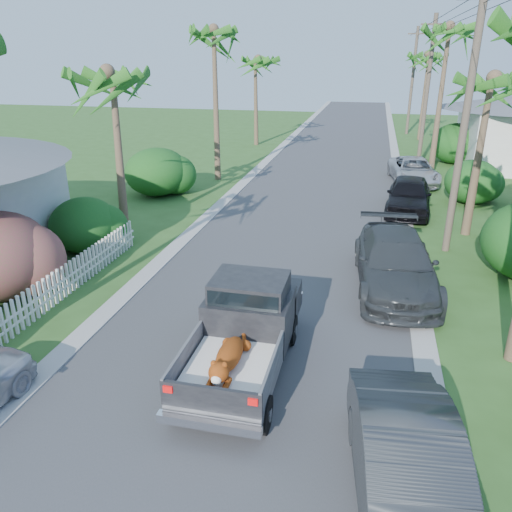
% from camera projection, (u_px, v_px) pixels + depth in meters
% --- Properties ---
extents(ground, '(120.00, 120.00, 0.00)m').
position_uv_depth(ground, '(174.00, 509.00, 8.00)').
color(ground, '#315720').
rests_on(ground, ground).
extents(road, '(8.00, 100.00, 0.02)m').
position_uv_depth(road, '(326.00, 173.00, 30.58)').
color(road, '#38383A').
rests_on(road, ground).
extents(curb_left, '(0.60, 100.00, 0.06)m').
position_uv_depth(curb_left, '(258.00, 169.00, 31.46)').
color(curb_left, '#A5A39E').
rests_on(curb_left, ground).
extents(curb_right, '(0.60, 100.00, 0.06)m').
position_uv_depth(curb_right, '(398.00, 176.00, 29.67)').
color(curb_right, '#A5A39E').
rests_on(curb_right, ground).
extents(pickup_truck, '(1.98, 5.12, 2.06)m').
position_uv_depth(pickup_truck, '(247.00, 324.00, 11.49)').
color(pickup_truck, black).
rests_on(pickup_truck, ground).
extents(parked_car_rn, '(2.16, 4.69, 1.49)m').
position_uv_depth(parked_car_rn, '(409.00, 470.00, 7.79)').
color(parked_car_rn, '#2B2E30').
rests_on(parked_car_rn, ground).
extents(parked_car_rm, '(2.77, 5.84, 1.65)m').
position_uv_depth(parked_car_rm, '(395.00, 263.00, 15.31)').
color(parked_car_rm, '#333739').
rests_on(parked_car_rm, ground).
extents(parked_car_rf, '(2.31, 4.88, 1.61)m').
position_uv_depth(parked_car_rf, '(409.00, 195.00, 22.71)').
color(parked_car_rf, black).
rests_on(parked_car_rf, ground).
extents(parked_car_rd, '(2.88, 5.23, 1.39)m').
position_uv_depth(parked_car_rd, '(413.00, 171.00, 28.00)').
color(parked_car_rd, '#B7B9BE').
rests_on(parked_car_rd, ground).
extents(palm_l_b, '(4.40, 4.40, 7.40)m').
position_uv_depth(palm_l_b, '(110.00, 73.00, 17.94)').
color(palm_l_b, brown).
rests_on(palm_l_b, ground).
extents(palm_l_c, '(4.40, 4.40, 9.20)m').
position_uv_depth(palm_l_c, '(214.00, 31.00, 26.14)').
color(palm_l_c, brown).
rests_on(palm_l_c, ground).
extents(palm_l_d, '(4.40, 4.40, 7.70)m').
position_uv_depth(palm_l_d, '(256.00, 59.00, 37.64)').
color(palm_l_d, brown).
rests_on(palm_l_d, ground).
extents(palm_r_b, '(4.40, 4.40, 7.20)m').
position_uv_depth(palm_r_b, '(491.00, 79.00, 17.94)').
color(palm_r_b, brown).
rests_on(palm_r_b, ground).
extents(palm_r_c, '(4.40, 4.40, 9.40)m').
position_uv_depth(palm_r_c, '(450.00, 28.00, 27.14)').
color(palm_r_c, brown).
rests_on(palm_r_c, ground).
extents(palm_r_d, '(4.40, 4.40, 8.00)m').
position_uv_depth(palm_r_d, '(429.00, 55.00, 40.24)').
color(palm_r_d, brown).
rests_on(palm_r_d, ground).
extents(shrub_l_c, '(2.40, 2.64, 2.00)m').
position_uv_depth(shrub_l_c, '(84.00, 225.00, 18.20)').
color(shrub_l_c, '#134218').
rests_on(shrub_l_c, ground).
extents(shrub_l_d, '(3.20, 3.52, 2.40)m').
position_uv_depth(shrub_l_d, '(157.00, 172.00, 25.47)').
color(shrub_l_d, '#134218').
rests_on(shrub_l_d, ground).
extents(shrub_r_c, '(2.60, 2.86, 2.10)m').
position_uv_depth(shrub_r_c, '(472.00, 182.00, 24.11)').
color(shrub_r_c, '#134218').
rests_on(shrub_r_c, ground).
extents(shrub_r_d, '(3.20, 3.52, 2.60)m').
position_uv_depth(shrub_r_d, '(456.00, 144.00, 32.94)').
color(shrub_r_d, '#134218').
rests_on(shrub_r_d, ground).
extents(picket_fence, '(0.10, 11.00, 1.00)m').
position_uv_depth(picket_fence, '(46.00, 295.00, 14.03)').
color(picket_fence, white).
rests_on(picket_fence, ground).
extents(utility_pole_b, '(1.60, 0.26, 9.00)m').
position_uv_depth(utility_pole_b, '(465.00, 124.00, 16.85)').
color(utility_pole_b, brown).
rests_on(utility_pole_b, ground).
extents(utility_pole_c, '(1.60, 0.26, 9.00)m').
position_uv_depth(utility_pole_c, '(427.00, 93.00, 30.39)').
color(utility_pole_c, brown).
rests_on(utility_pole_c, ground).
extents(utility_pole_d, '(1.60, 0.26, 9.00)m').
position_uv_depth(utility_pole_d, '(412.00, 81.00, 43.94)').
color(utility_pole_d, brown).
rests_on(utility_pole_d, ground).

